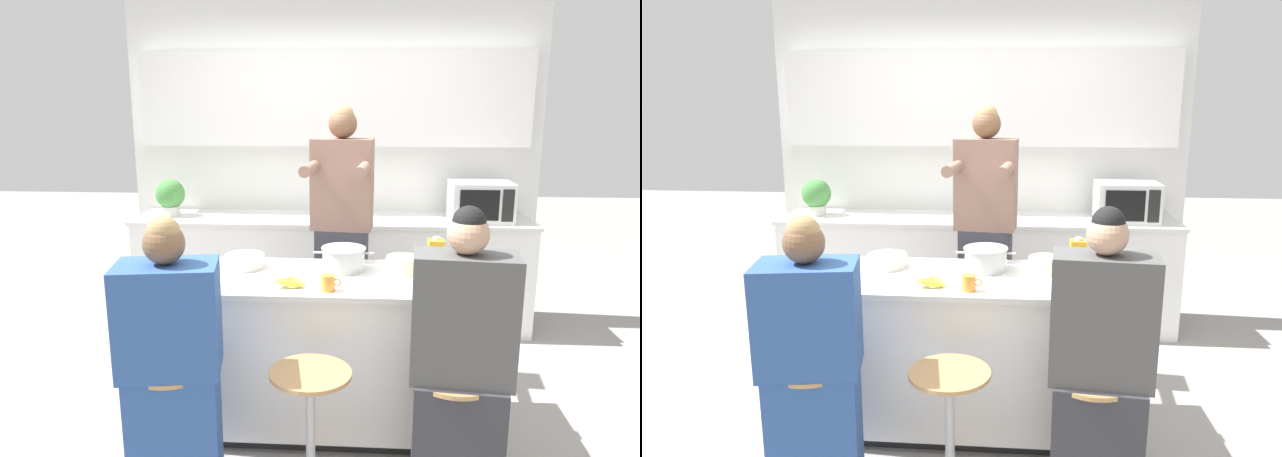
{
  "view_description": "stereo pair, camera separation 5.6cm",
  "coord_description": "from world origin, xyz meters",
  "views": [
    {
      "loc": [
        0.2,
        -2.96,
        1.82
      ],
      "look_at": [
        0.0,
        0.07,
        1.13
      ],
      "focal_mm": 32.0,
      "sensor_mm": 36.0,
      "label": 1
    },
    {
      "loc": [
        0.25,
        -2.96,
        1.82
      ],
      "look_at": [
        0.0,
        0.07,
        1.13
      ],
      "focal_mm": 32.0,
      "sensor_mm": 36.0,
      "label": 2
    }
  ],
  "objects": [
    {
      "name": "wall_back",
      "position": [
        0.0,
        1.8,
        1.54
      ],
      "size": [
        3.4,
        0.22,
        2.7
      ],
      "color": "silver",
      "rests_on": "ground_plane"
    },
    {
      "name": "microwave",
      "position": [
        1.16,
        1.49,
        1.05
      ],
      "size": [
        0.47,
        0.38,
        0.31
      ],
      "color": "white",
      "rests_on": "back_counter"
    },
    {
      "name": "bar_stool_rightmost",
      "position": [
        0.64,
        -0.6,
        0.34
      ],
      "size": [
        0.38,
        0.38,
        0.62
      ],
      "color": "tan",
      "rests_on": "ground_plane"
    },
    {
      "name": "mixing_bowl_steel",
      "position": [
        0.47,
        0.12,
        0.93
      ],
      "size": [
        0.2,
        0.2,
        0.08
      ],
      "color": "silver",
      "rests_on": "kitchen_island"
    },
    {
      "name": "ground_plane",
      "position": [
        0.0,
        0.0,
        0.0
      ],
      "size": [
        16.0,
        16.0,
        0.0
      ],
      "primitive_type": "plane",
      "color": "gray"
    },
    {
      "name": "person_cooking",
      "position": [
        0.1,
        0.67,
        0.89
      ],
      "size": [
        0.45,
        0.58,
        1.79
      ],
      "rotation": [
        0.0,
        0.0,
        -0.12
      ],
      "color": "#383842",
      "rests_on": "ground_plane"
    },
    {
      "name": "back_counter",
      "position": [
        0.0,
        1.52,
        0.45
      ],
      "size": [
        3.16,
        0.6,
        0.89
      ],
      "color": "white",
      "rests_on": "ground_plane"
    },
    {
      "name": "person_wrapped_blanket",
      "position": [
        -0.63,
        -0.63,
        0.63
      ],
      "size": [
        0.48,
        0.35,
        1.34
      ],
      "rotation": [
        0.0,
        0.0,
        0.16
      ],
      "color": "#2D5193",
      "rests_on": "ground_plane"
    },
    {
      "name": "banana_bunch",
      "position": [
        -0.14,
        -0.19,
        0.91
      ],
      "size": [
        0.18,
        0.13,
        0.06
      ],
      "color": "yellow",
      "rests_on": "kitchen_island"
    },
    {
      "name": "coffee_cup_near",
      "position": [
        0.06,
        -0.24,
        0.92
      ],
      "size": [
        0.1,
        0.07,
        0.08
      ],
      "color": "orange",
      "rests_on": "kitchen_island"
    },
    {
      "name": "fruit_bowl",
      "position": [
        -0.44,
        0.13,
        0.92
      ],
      "size": [
        0.23,
        0.23,
        0.08
      ],
      "color": "silver",
      "rests_on": "kitchen_island"
    },
    {
      "name": "kitchen_island",
      "position": [
        0.0,
        0.0,
        0.45
      ],
      "size": [
        1.6,
        0.68,
        0.88
      ],
      "color": "black",
      "rests_on": "ground_plane"
    },
    {
      "name": "juice_carton",
      "position": [
        0.62,
        0.01,
        0.99
      ],
      "size": [
        0.08,
        0.08,
        0.23
      ],
      "color": "gold",
      "rests_on": "kitchen_island"
    },
    {
      "name": "person_seated_near",
      "position": [
        0.66,
        -0.63,
        0.63
      ],
      "size": [
        0.46,
        0.3,
        1.4
      ],
      "rotation": [
        0.0,
        0.0,
        -0.1
      ],
      "color": "#333338",
      "rests_on": "ground_plane"
    },
    {
      "name": "cooking_pot",
      "position": [
        0.13,
        0.12,
        0.95
      ],
      "size": [
        0.34,
        0.25,
        0.13
      ],
      "color": "#B7BABC",
      "rests_on": "kitchen_island"
    },
    {
      "name": "bar_stool_center",
      "position": [
        0.0,
        -0.6,
        0.34
      ],
      "size": [
        0.38,
        0.38,
        0.62
      ],
      "color": "tan",
      "rests_on": "ground_plane"
    },
    {
      "name": "bar_stool_leftmost",
      "position": [
        -0.64,
        -0.59,
        0.34
      ],
      "size": [
        0.38,
        0.38,
        0.62
      ],
      "color": "tan",
      "rests_on": "ground_plane"
    },
    {
      "name": "potted_plant",
      "position": [
        -1.31,
        1.52,
        1.06
      ],
      "size": [
        0.24,
        0.24,
        0.3
      ],
      "color": "beige",
      "rests_on": "back_counter"
    }
  ]
}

